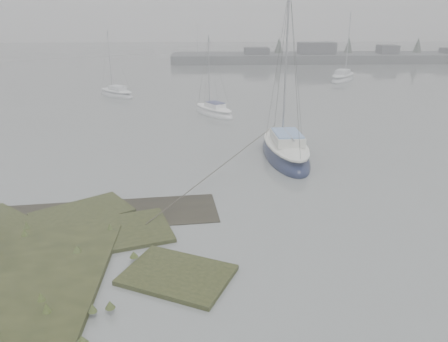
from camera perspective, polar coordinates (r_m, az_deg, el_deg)
ground at (r=44.01m, az=-4.41°, el=9.23°), size 160.00×160.00×0.00m
far_shoreline at (r=79.56m, az=16.69°, el=14.11°), size 60.00×8.00×4.15m
sailboat_main at (r=26.87m, az=8.00°, el=2.47°), size 2.81×7.64×10.63m
sailboat_white at (r=37.69m, az=-1.33°, el=7.71°), size 4.16×5.02×7.01m
sailboat_far_a at (r=47.12m, az=-13.84°, el=9.72°), size 4.81×4.61×7.08m
sailboat_far_b at (r=57.93m, az=15.25°, el=11.58°), size 5.29×6.41×8.95m
sailboat_far_c at (r=72.50m, az=-2.92°, el=13.86°), size 5.03×1.98×6.94m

